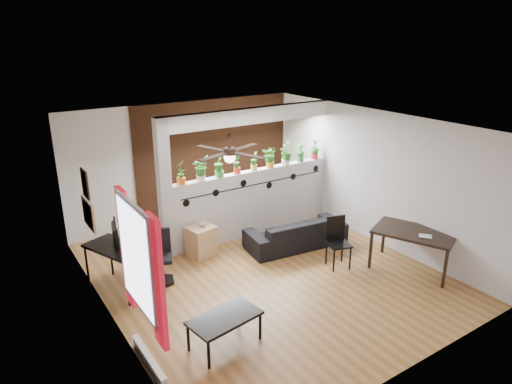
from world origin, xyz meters
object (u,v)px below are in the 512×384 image
potted_plant_6 (286,153)px  potted_plant_8 (315,149)px  potted_plant_0 (181,172)px  cube_shelf (201,241)px  potted_plant_5 (270,156)px  folding_chair (337,237)px  office_chair (161,260)px  potted_plant_4 (254,160)px  sofa (296,232)px  ceiling_fan (230,154)px  cup (203,224)px  computer_desk (117,251)px  dining_table (414,235)px  potted_plant_2 (219,164)px  potted_plant_7 (301,152)px  coffee_table (225,320)px  potted_plant_3 (237,163)px  potted_plant_1 (200,168)px

potted_plant_6 → potted_plant_8: potted_plant_6 is taller
potted_plant_0 → cube_shelf: size_ratio=0.78×
potted_plant_5 → folding_chair: potted_plant_5 is taller
potted_plant_8 → office_chair: bearing=-168.5°
potted_plant_4 → sofa: bearing=-71.3°
cube_shelf → ceiling_fan: bearing=-109.0°
cup → computer_desk: 1.74m
potted_plant_4 → potted_plant_6: bearing=0.0°
sofa → ceiling_fan: bearing=30.4°
cup → folding_chair: size_ratio=0.14×
potted_plant_6 → cube_shelf: bearing=-171.2°
sofa → dining_table: 2.20m
potted_plant_0 → cup: bearing=-55.3°
potted_plant_6 → cube_shelf: size_ratio=0.80×
potted_plant_2 → potted_plant_7: bearing=0.0°
cube_shelf → coffee_table: bearing=-121.5°
potted_plant_3 → potted_plant_7: potted_plant_7 is taller
potted_plant_1 → potted_plant_3: 0.79m
ceiling_fan → cup: size_ratio=9.37×
ceiling_fan → potted_plant_3: bearing=56.2°
sofa → potted_plant_6: bearing=-107.7°
potted_plant_8 → cup: potted_plant_8 is taller
potted_plant_1 → cube_shelf: (-0.21, -0.34, -1.31)m
computer_desk → coffee_table: computer_desk is taller
potted_plant_8 → folding_chair: (-1.13, -1.99, -1.03)m
dining_table → sofa: bearing=121.1°
office_chair → potted_plant_8: bearing=11.5°
potted_plant_1 → potted_plant_4: (1.19, -0.00, -0.04)m
potted_plant_6 → office_chair: 3.49m
potted_plant_1 → coffee_table: potted_plant_1 is taller
potted_plant_4 → potted_plant_7: 1.19m
potted_plant_4 → computer_desk: size_ratio=0.32×
sofa → cube_shelf: bearing=-12.9°
potted_plant_2 → coffee_table: 3.44m
ceiling_fan → potted_plant_2: 2.10m
computer_desk → office_chair: 0.74m
potted_plant_6 → folding_chair: bearing=-99.8°
potted_plant_1 → potted_plant_7: 2.37m
potted_plant_8 → cube_shelf: (-2.97, -0.34, -1.28)m
potted_plant_3 → cup: potted_plant_3 is taller
potted_plant_7 → coffee_table: size_ratio=0.39×
office_chair → potted_plant_5: bearing=16.2°
folding_chair → computer_desk: bearing=159.4°
sofa → cup: cup is taller
potted_plant_5 → coffee_table: potted_plant_5 is taller
potted_plant_2 → dining_table: potted_plant_2 is taller
potted_plant_6 → folding_chair: potted_plant_6 is taller
ceiling_fan → sofa: (1.93, 0.82, -2.04)m
potted_plant_0 → potted_plant_1: potted_plant_1 is taller
potted_plant_4 → folding_chair: potted_plant_4 is taller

